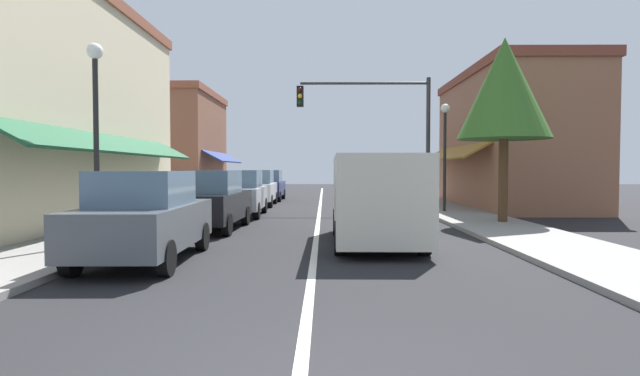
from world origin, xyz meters
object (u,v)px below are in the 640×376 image
(parked_car_nearest_left, at_px, (145,217))
(street_lamp_left_near, at_px, (96,110))
(parked_car_distant_left, at_px, (268,185))
(parked_car_second_left, at_px, (210,201))
(traffic_signal_mast_arm, at_px, (382,119))
(parked_car_third_left, at_px, (240,193))
(van_in_lane, at_px, (375,197))
(tree_right_near, at_px, (504,89))
(parked_car_far_left, at_px, (257,188))
(street_lamp_right_mid, at_px, (445,139))

(parked_car_nearest_left, distance_m, street_lamp_left_near, 3.23)
(parked_car_nearest_left, xyz_separation_m, parked_car_distant_left, (0.18, 19.36, 0.00))
(parked_car_second_left, height_order, traffic_signal_mast_arm, traffic_signal_mast_arm)
(street_lamp_left_near, bearing_deg, parked_car_second_left, 63.28)
(parked_car_third_left, bearing_deg, parked_car_distant_left, 89.00)
(parked_car_nearest_left, bearing_deg, parked_car_distant_left, 88.28)
(van_in_lane, xyz_separation_m, traffic_signal_mast_arm, (1.33, 10.06, 2.90))
(van_in_lane, bearing_deg, parked_car_nearest_left, -152.22)
(parked_car_second_left, distance_m, parked_car_distant_left, 14.25)
(parked_car_second_left, bearing_deg, parked_car_third_left, 90.04)
(parked_car_second_left, bearing_deg, parked_car_distant_left, 91.29)
(parked_car_third_left, xyz_separation_m, traffic_signal_mast_arm, (5.81, 2.89, 3.16))
(parked_car_distant_left, height_order, van_in_lane, van_in_lane)
(parked_car_nearest_left, relative_size, traffic_signal_mast_arm, 0.70)
(parked_car_nearest_left, distance_m, tree_right_near, 11.82)
(parked_car_far_left, height_order, van_in_lane, van_in_lane)
(parked_car_second_left, relative_size, parked_car_far_left, 1.00)
(parked_car_distant_left, distance_m, van_in_lane, 17.53)
(tree_right_near, bearing_deg, parked_car_third_left, 161.05)
(parked_car_second_left, relative_size, traffic_signal_mast_arm, 0.70)
(traffic_signal_mast_arm, relative_size, tree_right_near, 0.98)
(van_in_lane, distance_m, tree_right_near, 6.89)
(parked_car_third_left, xyz_separation_m, street_lamp_right_mid, (8.10, 0.95, 2.14))
(street_lamp_right_mid, bearing_deg, parked_car_second_left, -146.55)
(parked_car_far_left, distance_m, street_lamp_right_mid, 9.64)
(street_lamp_right_mid, bearing_deg, traffic_signal_mast_arm, 139.85)
(parked_car_second_left, relative_size, parked_car_third_left, 1.00)
(parked_car_third_left, distance_m, tree_right_near, 10.15)
(van_in_lane, relative_size, street_lamp_right_mid, 1.17)
(parked_car_far_left, height_order, street_lamp_left_near, street_lamp_left_near)
(parked_car_third_left, relative_size, parked_car_distant_left, 1.01)
(parked_car_third_left, bearing_deg, tree_right_near, -20.19)
(parked_car_distant_left, xyz_separation_m, tree_right_near, (9.06, -12.86, 3.49))
(parked_car_far_left, bearing_deg, van_in_lane, -71.17)
(parked_car_third_left, height_order, van_in_lane, van_in_lane)
(parked_car_nearest_left, xyz_separation_m, van_in_lane, (4.70, 2.42, 0.27))
(parked_car_second_left, height_order, street_lamp_left_near, street_lamp_left_near)
(parked_car_nearest_left, height_order, traffic_signal_mast_arm, traffic_signal_mast_arm)
(parked_car_second_left, distance_m, tree_right_near, 9.88)
(street_lamp_left_near, relative_size, tree_right_near, 0.77)
(parked_car_third_left, distance_m, street_lamp_left_near, 8.51)
(parked_car_far_left, distance_m, street_lamp_left_near, 13.81)
(parked_car_second_left, distance_m, parked_car_far_left, 10.00)
(parked_car_second_left, xyz_separation_m, parked_car_distant_left, (0.08, 14.25, 0.00))
(parked_car_far_left, height_order, tree_right_near, tree_right_near)
(van_in_lane, bearing_deg, traffic_signal_mast_arm, 82.99)
(street_lamp_right_mid, bearing_deg, parked_car_distant_left, 132.74)
(parked_car_second_left, height_order, parked_car_distant_left, same)
(tree_right_near, bearing_deg, parked_car_far_left, 136.65)
(parked_car_far_left, relative_size, street_lamp_left_near, 0.89)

